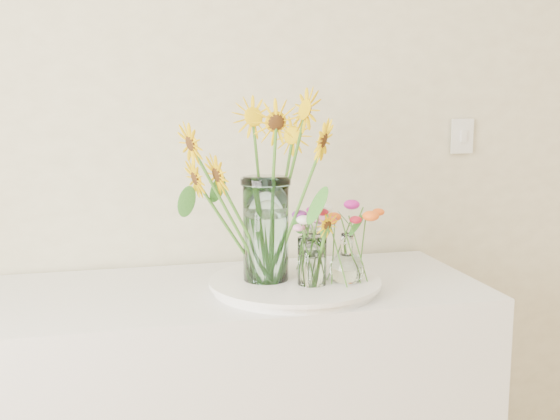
{
  "coord_description": "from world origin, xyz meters",
  "views": [
    {
      "loc": [
        -0.58,
        0.01,
        1.46
      ],
      "look_at": [
        -0.13,
        1.83,
        1.14
      ],
      "focal_mm": 45.0,
      "sensor_mm": 36.0,
      "label": 1
    }
  ],
  "objects": [
    {
      "name": "sunflower_bouquet",
      "position": [
        -0.16,
        1.88,
        1.2
      ],
      "size": [
        0.72,
        0.72,
        0.55
      ],
      "primitive_type": null,
      "rotation": [
        0.0,
        0.0,
        -0.01
      ],
      "color": "yellow",
      "rests_on": "tray"
    },
    {
      "name": "wildflower_posy_a",
      "position": [
        -0.05,
        1.8,
        1.04
      ],
      "size": [
        0.19,
        0.19,
        0.23
      ],
      "primitive_type": null,
      "color": "#FF6016",
      "rests_on": "tray"
    },
    {
      "name": "mason_jar",
      "position": [
        -0.16,
        1.88,
        1.07
      ],
      "size": [
        0.13,
        0.13,
        0.3
      ],
      "primitive_type": "cylinder",
      "rotation": [
        0.0,
        0.0,
        -0.01
      ],
      "color": "#C1F0F3",
      "rests_on": "tray"
    },
    {
      "name": "tray",
      "position": [
        -0.08,
        1.86,
        0.91
      ],
      "size": [
        0.46,
        0.46,
        0.02
      ],
      "primitive_type": "cylinder",
      "color": "white",
      "rests_on": "counter"
    },
    {
      "name": "wildflower_posy_b",
      "position": [
        0.05,
        1.81,
        1.04
      ],
      "size": [
        0.23,
        0.23,
        0.23
      ],
      "primitive_type": null,
      "color": "#FF6016",
      "rests_on": "tray"
    },
    {
      "name": "wildflower_posy_c",
      "position": [
        -0.0,
        1.95,
        1.03
      ],
      "size": [
        0.2,
        0.2,
        0.21
      ],
      "primitive_type": null,
      "color": "#FF6016",
      "rests_on": "tray"
    },
    {
      "name": "small_vase_b",
      "position": [
        0.05,
        1.81,
        1.0
      ],
      "size": [
        0.13,
        0.13,
        0.14
      ],
      "primitive_type": null,
      "rotation": [
        0.0,
        0.0,
        0.38
      ],
      "color": "white",
      "rests_on": "tray"
    },
    {
      "name": "small_vase_a",
      "position": [
        -0.05,
        1.8,
        0.99
      ],
      "size": [
        0.1,
        0.1,
        0.14
      ],
      "primitive_type": "cylinder",
      "rotation": [
        0.0,
        0.0,
        0.29
      ],
      "color": "white",
      "rests_on": "tray"
    },
    {
      "name": "small_vase_c",
      "position": [
        -0.0,
        1.95,
        0.98
      ],
      "size": [
        0.08,
        0.08,
        0.12
      ],
      "primitive_type": "cylinder",
      "rotation": [
        0.0,
        0.0,
        0.12
      ],
      "color": "white",
      "rests_on": "tray"
    }
  ]
}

